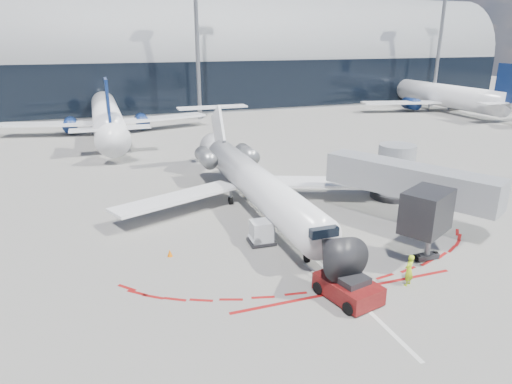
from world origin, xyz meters
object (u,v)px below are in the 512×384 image
object	(u,v)px
regional_jet	(253,180)
pushback_tug	(348,288)
ramp_worker	(409,270)
uld_container	(261,233)

from	to	relation	value
regional_jet	pushback_tug	bearing A→B (deg)	-88.83
pushback_tug	ramp_worker	xyz separation A→B (m)	(3.99, 0.07, 0.32)
uld_container	ramp_worker	bearing A→B (deg)	-50.38
ramp_worker	uld_container	distance (m)	10.12
pushback_tug	uld_container	xyz separation A→B (m)	(-2.07, 8.18, 0.19)
regional_jet	pushback_tug	xyz separation A→B (m)	(0.31, -15.15, -1.79)
pushback_tug	ramp_worker	distance (m)	4.00
uld_container	regional_jet	bearing A→B (deg)	78.64
pushback_tug	uld_container	world-z (taller)	uld_container
regional_jet	ramp_worker	distance (m)	15.74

